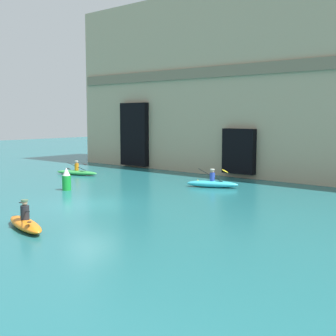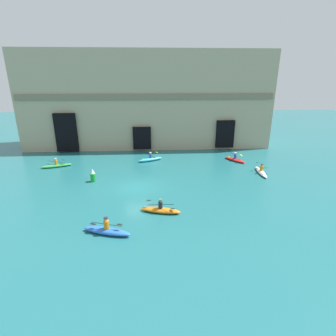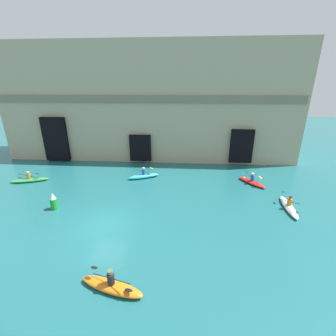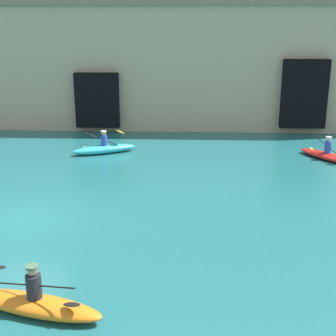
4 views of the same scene
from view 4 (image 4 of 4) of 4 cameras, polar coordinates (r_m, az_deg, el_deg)
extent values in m
plane|color=#1E6066|center=(16.26, -17.44, -6.00)|extent=(120.00, 120.00, 0.00)
cube|color=tan|center=(31.67, -6.00, 18.27)|extent=(36.06, 7.64, 13.79)
cube|color=black|center=(28.20, -8.59, 8.18)|extent=(2.57, 0.70, 3.20)
cube|color=black|center=(28.41, 16.24, 8.67)|extent=(2.60, 0.70, 3.93)
ellipsoid|color=orange|center=(11.19, -15.84, -15.79)|extent=(3.30, 1.55, 0.39)
cylinder|color=#232328|center=(10.94, -16.04, -13.71)|extent=(0.34, 0.34, 0.55)
sphere|color=tan|center=(10.76, -16.21, -11.94)|extent=(0.22, 0.22, 0.22)
cylinder|color=#4C6B4C|center=(10.71, -16.25, -11.51)|extent=(0.28, 0.28, 0.06)
cylinder|color=black|center=(10.93, -16.05, -13.59)|extent=(2.08, 0.91, 0.48)
ellipsoid|color=black|center=(10.47, -11.66, -15.99)|extent=(0.48, 0.34, 0.13)
ellipsoid|color=#33B2C6|center=(23.58, -7.77, 2.29)|extent=(3.22, 2.02, 0.43)
cylinder|color=#2D47B7|center=(23.47, -7.82, 3.36)|extent=(0.31, 0.31, 0.48)
sphere|color=tan|center=(23.39, -7.85, 4.21)|extent=(0.23, 0.23, 0.23)
cylinder|color=silver|center=(23.37, -7.86, 4.43)|extent=(0.28, 0.28, 0.06)
cylinder|color=black|center=(23.46, -7.82, 3.42)|extent=(1.86, 0.45, 0.88)
ellipsoid|color=yellow|center=(23.43, -5.82, 4.41)|extent=(0.45, 0.27, 0.23)
ellipsoid|color=yellow|center=(23.54, -9.80, 2.43)|extent=(0.45, 0.27, 0.23)
ellipsoid|color=red|center=(23.56, 18.80, 1.38)|extent=(2.43, 3.03, 0.33)
cylinder|color=#2D47B7|center=(23.45, 18.90, 2.42)|extent=(0.31, 0.31, 0.56)
sphere|color=beige|center=(23.36, 18.99, 3.34)|extent=(0.22, 0.22, 0.22)
cylinder|color=silver|center=(23.34, 19.01, 3.56)|extent=(0.28, 0.28, 0.06)
cylinder|color=black|center=(23.45, 18.91, 2.48)|extent=(1.12, 1.72, 0.85)
ellipsoid|color=yellow|center=(24.10, 17.25, 2.12)|extent=(0.38, 0.46, 0.21)
camera|label=1|loc=(12.84, 93.92, -9.19)|focal=50.00mm
camera|label=2|loc=(11.20, -157.56, 6.06)|focal=28.00mm
camera|label=3|loc=(3.19, -16.30, 86.03)|focal=24.00mm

